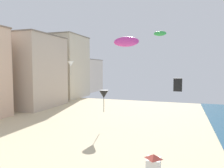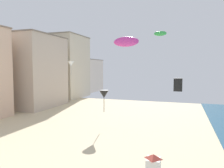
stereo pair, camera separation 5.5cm
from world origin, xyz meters
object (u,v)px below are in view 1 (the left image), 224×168
lifeguard_stand (153,163)px  kite_black_delta (104,94)px  kite_green_parafoil (160,33)px  kite_black_box (178,85)px  kite_magenta_parafoil (126,42)px  kite_white_delta (71,64)px

lifeguard_stand → kite_black_delta: bearing=107.3°
kite_green_parafoil → kite_black_box: kite_green_parafoil is taller
lifeguard_stand → kite_magenta_parafoil: kite_magenta_parafoil is taller
lifeguard_stand → kite_magenta_parafoil: size_ratio=1.21×
kite_magenta_parafoil → kite_green_parafoil: 17.26m
kite_white_delta → kite_green_parafoil: bearing=21.2°
kite_black_delta → kite_black_box: kite_black_box is taller
kite_green_parafoil → kite_black_delta: size_ratio=0.54×
kite_black_box → kite_green_parafoil: bearing=119.2°
kite_black_delta → kite_magenta_parafoil: bearing=-62.6°
kite_magenta_parafoil → kite_green_parafoil: kite_green_parafoil is taller
lifeguard_stand → kite_white_delta: size_ratio=1.19×
lifeguard_stand → kite_black_box: size_ratio=1.51×
kite_white_delta → kite_black_box: kite_white_delta is taller
kite_green_parafoil → kite_black_delta: bearing=-164.0°
kite_magenta_parafoil → kite_black_box: 13.04m
kite_green_parafoil → lifeguard_stand: bearing=-85.2°
kite_black_delta → kite_white_delta: 7.08m
lifeguard_stand → kite_black_delta: 18.06m
kite_black_delta → kite_white_delta: kite_white_delta is taller
lifeguard_stand → kite_green_parafoil: (-1.44, 17.14, 12.96)m
lifeguard_stand → kite_black_box: kite_black_box is taller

